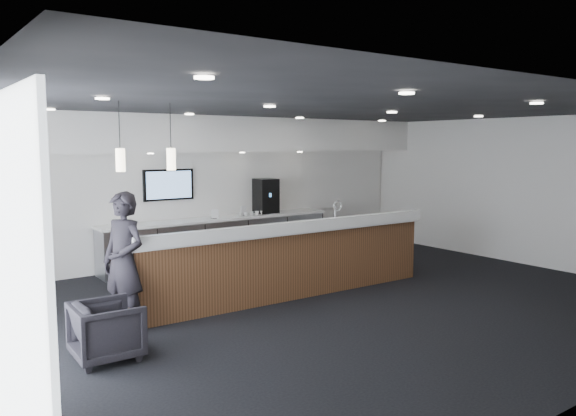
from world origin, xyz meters
TOP-DOWN VIEW (x-y plane):
  - ground at (0.00, 0.00)m, footprint 10.00×10.00m
  - ceiling at (0.00, 0.00)m, footprint 10.00×8.00m
  - back_wall at (0.00, 4.00)m, footprint 10.00×0.02m
  - right_wall at (5.00, 0.00)m, footprint 0.02×8.00m
  - soffit_bulkhead at (0.00, 3.55)m, footprint 10.00×0.90m
  - alcove_panel at (0.00, 3.97)m, footprint 9.80×0.06m
  - back_credenza at (-0.00, 3.64)m, footprint 5.06×0.66m
  - wall_tv at (-1.00, 3.91)m, footprint 1.05×0.08m
  - pendant_left at (-2.40, 0.80)m, footprint 0.12×0.12m
  - pendant_right at (-3.10, 0.80)m, footprint 0.12×0.12m
  - ceiling_can_lights at (0.00, 0.00)m, footprint 7.00×5.00m
  - service_counter at (-0.36, 0.81)m, footprint 5.36×0.98m
  - coffee_machine at (1.17, 3.69)m, footprint 0.47×0.58m
  - info_sign_left at (-0.18, 3.51)m, footprint 0.14×0.06m
  - info_sign_right at (0.53, 3.57)m, footprint 0.16×0.06m
  - armchair at (-3.63, -0.26)m, footprint 0.76×0.74m
  - lounge_guest at (-3.11, 0.59)m, footprint 0.66×0.79m
  - cup_0 at (1.25, 3.51)m, footprint 0.09×0.09m
  - cup_1 at (1.11, 3.51)m, footprint 0.12×0.12m
  - cup_2 at (0.97, 3.51)m, footprint 0.11×0.11m
  - cup_3 at (0.83, 3.51)m, footprint 0.12×0.12m
  - cup_4 at (0.69, 3.51)m, footprint 0.12×0.12m
  - cup_5 at (0.55, 3.51)m, footprint 0.10×0.10m
  - cup_6 at (0.41, 3.51)m, footprint 0.13×0.13m

SIDE VIEW (x-z plane):
  - ground at x=0.00m, z-range 0.00..0.00m
  - armchair at x=-3.63m, z-range 0.00..0.67m
  - back_credenza at x=0.00m, z-range 0.00..0.95m
  - service_counter at x=-0.36m, z-range -0.17..1.32m
  - lounge_guest at x=-3.11m, z-range 0.00..1.84m
  - cup_0 at x=1.25m, z-range 0.95..1.03m
  - cup_1 at x=1.11m, z-range 0.95..1.03m
  - cup_2 at x=0.97m, z-range 0.95..1.03m
  - cup_3 at x=0.83m, z-range 0.95..1.03m
  - cup_4 at x=0.69m, z-range 0.95..1.03m
  - cup_5 at x=0.55m, z-range 0.95..1.03m
  - cup_6 at x=0.41m, z-range 0.95..1.03m
  - info_sign_left at x=-0.18m, z-range 0.95..1.14m
  - info_sign_right at x=0.53m, z-range 0.95..1.16m
  - coffee_machine at x=1.17m, z-range 0.95..1.70m
  - back_wall at x=0.00m, z-range 0.00..3.00m
  - right_wall at x=5.00m, z-range 0.00..3.00m
  - alcove_panel at x=0.00m, z-range 0.90..2.30m
  - wall_tv at x=-1.00m, z-range 1.34..1.96m
  - pendant_left at x=-2.40m, z-range 2.10..2.40m
  - pendant_right at x=-3.10m, z-range 2.10..2.40m
  - soffit_bulkhead at x=0.00m, z-range 2.30..3.00m
  - ceiling_can_lights at x=0.00m, z-range 2.96..2.98m
  - ceiling at x=0.00m, z-range 2.99..3.01m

